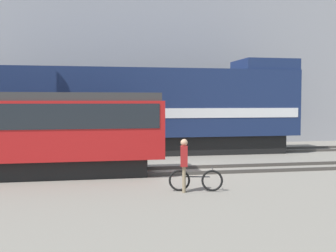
{
  "coord_description": "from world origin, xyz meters",
  "views": [
    {
      "loc": [
        -3.67,
        -17.27,
        2.83
      ],
      "look_at": [
        -0.36,
        0.09,
        1.8
      ],
      "focal_mm": 45.0,
      "sensor_mm": 36.0,
      "label": 1
    }
  ],
  "objects_px": {
    "streetcar": "(22,129)",
    "bicycle": "(196,180)",
    "person": "(184,160)",
    "freight_locomotive": "(136,110)"
  },
  "relations": [
    {
      "from": "freight_locomotive",
      "to": "streetcar",
      "type": "xyz_separation_m",
      "value": [
        -4.95,
        -6.02,
        -0.59
      ]
    },
    {
      "from": "streetcar",
      "to": "bicycle",
      "type": "xyz_separation_m",
      "value": [
        5.73,
        -3.61,
        -1.46
      ]
    },
    {
      "from": "bicycle",
      "to": "person",
      "type": "bearing_deg",
      "value": -171.56
    },
    {
      "from": "streetcar",
      "to": "person",
      "type": "relative_size",
      "value": 6.22
    },
    {
      "from": "freight_locomotive",
      "to": "person",
      "type": "relative_size",
      "value": 10.64
    },
    {
      "from": "freight_locomotive",
      "to": "streetcar",
      "type": "bearing_deg",
      "value": -129.42
    },
    {
      "from": "streetcar",
      "to": "bicycle",
      "type": "distance_m",
      "value": 6.93
    },
    {
      "from": "person",
      "to": "streetcar",
      "type": "bearing_deg",
      "value": 145.47
    },
    {
      "from": "streetcar",
      "to": "bicycle",
      "type": "relative_size",
      "value": 6.15
    },
    {
      "from": "person",
      "to": "freight_locomotive",
      "type": "bearing_deg",
      "value": 92.3
    }
  ]
}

